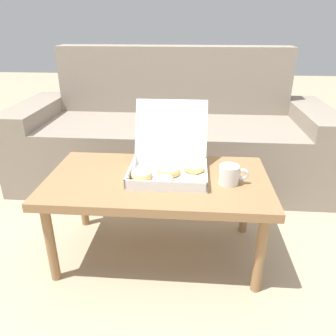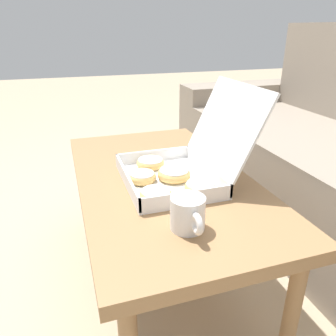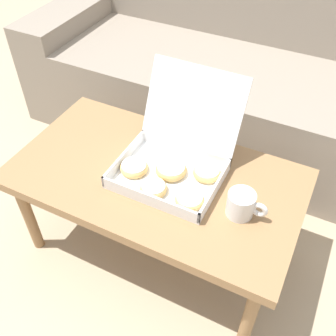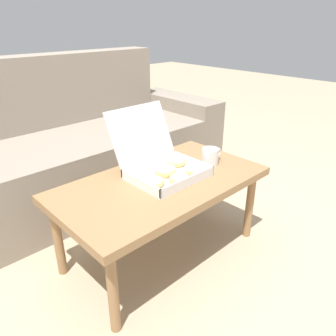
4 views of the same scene
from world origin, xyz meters
name	(u,v)px [view 3 (image 3 of 4)]	position (x,y,z in m)	size (l,w,h in m)	color
ground_plane	(170,226)	(0.00, 0.00, 0.00)	(12.00, 12.00, 0.00)	tan
couch	(237,80)	(0.00, 0.81, 0.32)	(2.23, 0.82, 0.94)	gray
coffee_table	(156,183)	(0.00, -0.12, 0.39)	(1.05, 0.58, 0.44)	#997047
pastry_box	(175,162)	(0.06, -0.08, 0.49)	(0.36, 0.41, 0.31)	white
coffee_mug	(242,204)	(0.33, -0.15, 0.48)	(0.13, 0.09, 0.09)	white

